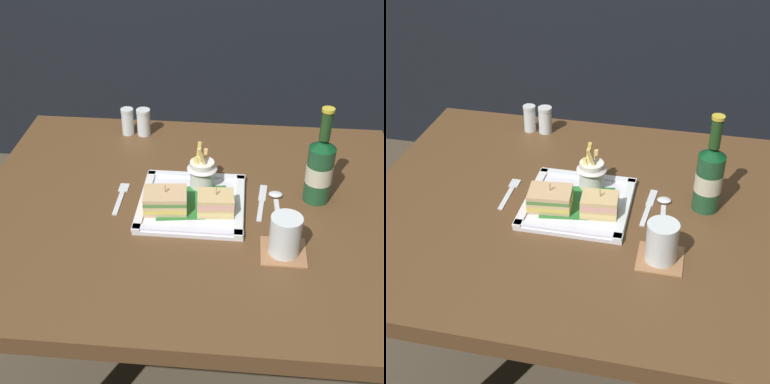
% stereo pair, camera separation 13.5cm
% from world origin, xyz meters
% --- Properties ---
extents(dining_table, '(1.08, 0.90, 0.77)m').
position_xyz_m(dining_table, '(0.00, 0.00, 0.62)').
color(dining_table, brown).
rests_on(dining_table, ground_plane).
extents(square_plate, '(0.26, 0.26, 0.02)m').
position_xyz_m(square_plate, '(-0.00, 0.00, 0.78)').
color(square_plate, white).
rests_on(square_plate, dining_table).
extents(sandwich_half_left, '(0.11, 0.09, 0.07)m').
position_xyz_m(sandwich_half_left, '(-0.06, -0.03, 0.81)').
color(sandwich_half_left, tan).
rests_on(sandwich_half_left, square_plate).
extents(sandwich_half_right, '(0.09, 0.07, 0.07)m').
position_xyz_m(sandwich_half_right, '(0.06, -0.03, 0.81)').
color(sandwich_half_right, '#D4B674').
rests_on(sandwich_half_right, square_plate).
extents(fries_cup, '(0.08, 0.08, 0.12)m').
position_xyz_m(fries_cup, '(0.02, 0.08, 0.83)').
color(fries_cup, white).
rests_on(fries_cup, square_plate).
extents(beer_bottle, '(0.07, 0.07, 0.25)m').
position_xyz_m(beer_bottle, '(0.30, 0.06, 0.86)').
color(beer_bottle, '#1E4E2C').
rests_on(beer_bottle, dining_table).
extents(drink_coaster, '(0.10, 0.10, 0.00)m').
position_xyz_m(drink_coaster, '(0.22, -0.16, 0.78)').
color(drink_coaster, '#A16C45').
rests_on(drink_coaster, dining_table).
extents(water_glass, '(0.07, 0.07, 0.09)m').
position_xyz_m(water_glass, '(0.22, -0.16, 0.82)').
color(water_glass, silver).
rests_on(water_glass, dining_table).
extents(fork, '(0.02, 0.14, 0.00)m').
position_xyz_m(fork, '(-0.18, 0.02, 0.78)').
color(fork, silver).
rests_on(fork, dining_table).
extents(knife, '(0.03, 0.16, 0.00)m').
position_xyz_m(knife, '(0.17, 0.04, 0.78)').
color(knife, silver).
rests_on(knife, dining_table).
extents(spoon, '(0.03, 0.13, 0.01)m').
position_xyz_m(spoon, '(0.21, 0.04, 0.78)').
color(spoon, silver).
rests_on(spoon, dining_table).
extents(salt_shaker, '(0.04, 0.04, 0.08)m').
position_xyz_m(salt_shaker, '(-0.23, 0.36, 0.81)').
color(salt_shaker, silver).
rests_on(salt_shaker, dining_table).
extents(pepper_shaker, '(0.04, 0.04, 0.08)m').
position_xyz_m(pepper_shaker, '(-0.18, 0.36, 0.81)').
color(pepper_shaker, silver).
rests_on(pepper_shaker, dining_table).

